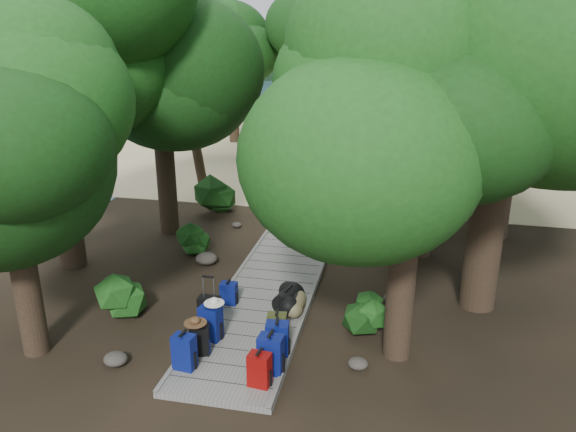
% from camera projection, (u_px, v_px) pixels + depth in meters
% --- Properties ---
extents(ground, '(120.00, 120.00, 0.00)m').
position_uv_depth(ground, '(280.00, 276.00, 13.67)').
color(ground, '#2F2217').
rests_on(ground, ground).
extents(sand_beach, '(40.00, 22.00, 0.02)m').
position_uv_depth(sand_beach, '(349.00, 142.00, 28.43)').
color(sand_beach, '#C7B186').
rests_on(sand_beach, ground).
extents(distant_hill, '(32.00, 16.00, 12.00)m').
position_uv_depth(distant_hill, '(38.00, 72.00, 65.80)').
color(distant_hill, black).
rests_on(distant_hill, ground).
extents(boardwalk, '(2.00, 12.00, 0.12)m').
position_uv_depth(boardwalk, '(288.00, 257.00, 14.57)').
color(boardwalk, gray).
rests_on(boardwalk, ground).
extents(backpack_left_a, '(0.41, 0.31, 0.71)m').
position_uv_depth(backpack_left_a, '(184.00, 350.00, 9.75)').
color(backpack_left_a, navy).
rests_on(backpack_left_a, boardwalk).
extents(backpack_left_b, '(0.39, 0.32, 0.63)m').
position_uv_depth(backpack_left_b, '(200.00, 338.00, 10.18)').
color(backpack_left_b, black).
rests_on(backpack_left_b, boardwalk).
extents(backpack_left_c, '(0.45, 0.36, 0.75)m').
position_uv_depth(backpack_left_c, '(211.00, 321.00, 10.65)').
color(backpack_left_c, navy).
rests_on(backpack_left_c, boardwalk).
extents(backpack_left_d, '(0.35, 0.25, 0.53)m').
position_uv_depth(backpack_left_d, '(229.00, 292.00, 12.01)').
color(backpack_left_d, navy).
rests_on(backpack_left_d, boardwalk).
extents(backpack_right_a, '(0.39, 0.30, 0.65)m').
position_uv_depth(backpack_right_a, '(259.00, 368.00, 9.30)').
color(backpack_right_a, '#840E01').
rests_on(backpack_right_a, boardwalk).
extents(backpack_right_b, '(0.45, 0.33, 0.77)m').
position_uv_depth(backpack_right_b, '(271.00, 352.00, 9.63)').
color(backpack_right_b, navy).
rests_on(backpack_right_b, boardwalk).
extents(backpack_right_c, '(0.45, 0.34, 0.71)m').
position_uv_depth(backpack_right_c, '(277.00, 337.00, 10.14)').
color(backpack_right_c, navy).
rests_on(backpack_right_c, boardwalk).
extents(backpack_right_d, '(0.39, 0.30, 0.56)m').
position_uv_depth(backpack_right_d, '(277.00, 325.00, 10.70)').
color(backpack_right_d, '#353A17').
rests_on(backpack_right_d, boardwalk).
extents(duffel_right_khaki, '(0.36, 0.54, 0.36)m').
position_uv_depth(duffel_right_khaki, '(296.00, 304.00, 11.69)').
color(duffel_right_khaki, olive).
rests_on(duffel_right_khaki, boardwalk).
extents(duffel_right_black, '(0.59, 0.79, 0.45)m').
position_uv_depth(duffel_right_black, '(288.00, 299.00, 11.82)').
color(duffel_right_black, black).
rests_on(duffel_right_black, boardwalk).
extents(suitcase_on_boardwalk, '(0.43, 0.24, 0.67)m').
position_uv_depth(suitcase_on_boardwalk, '(210.00, 312.00, 11.04)').
color(suitcase_on_boardwalk, black).
rests_on(suitcase_on_boardwalk, boardwalk).
extents(lone_suitcase_on_sand, '(0.44, 0.33, 0.61)m').
position_uv_depth(lone_suitcase_on_sand, '(335.00, 177.00, 20.96)').
color(lone_suitcase_on_sand, black).
rests_on(lone_suitcase_on_sand, sand_beach).
extents(hat_brown, '(0.41, 0.41, 0.12)m').
position_uv_depth(hat_brown, '(195.00, 320.00, 10.06)').
color(hat_brown, '#51351E').
rests_on(hat_brown, backpack_left_b).
extents(hat_white, '(0.39, 0.39, 0.13)m').
position_uv_depth(hat_white, '(214.00, 300.00, 10.51)').
color(hat_white, silver).
rests_on(hat_white, backpack_left_c).
extents(kayak, '(0.86, 3.26, 0.32)m').
position_uv_depth(kayak, '(251.00, 168.00, 22.89)').
color(kayak, red).
rests_on(kayak, sand_beach).
extents(sun_lounger, '(0.86, 1.76, 0.54)m').
position_uv_depth(sun_lounger, '(402.00, 173.00, 21.62)').
color(sun_lounger, silver).
rests_on(sun_lounger, sand_beach).
extents(tree_right_a, '(4.34, 4.34, 7.23)m').
position_uv_depth(tree_right_a, '(410.00, 166.00, 9.27)').
color(tree_right_a, black).
rests_on(tree_right_a, ground).
extents(tree_right_b, '(5.96, 5.96, 10.63)m').
position_uv_depth(tree_right_b, '(507.00, 53.00, 10.50)').
color(tree_right_b, black).
rests_on(tree_right_b, ground).
extents(tree_right_c, '(5.48, 5.48, 9.48)m').
position_uv_depth(tree_right_c, '(432.00, 71.00, 13.39)').
color(tree_right_c, black).
rests_on(tree_right_c, ground).
extents(tree_right_d, '(6.61, 6.61, 12.12)m').
position_uv_depth(tree_right_d, '(520.00, 13.00, 14.22)').
color(tree_right_d, black).
rests_on(tree_right_d, ground).
extents(tree_right_e, '(4.94, 4.94, 8.90)m').
position_uv_depth(tree_right_e, '(449.00, 69.00, 17.26)').
color(tree_right_e, black).
rests_on(tree_right_e, ground).
extents(tree_right_f, '(5.15, 5.15, 9.19)m').
position_uv_depth(tree_right_f, '(529.00, 59.00, 19.76)').
color(tree_right_f, black).
rests_on(tree_right_f, ground).
extents(tree_left_a, '(4.05, 4.05, 6.75)m').
position_uv_depth(tree_left_a, '(8.00, 178.00, 9.46)').
color(tree_left_a, black).
rests_on(tree_left_a, ground).
extents(tree_left_b, '(5.14, 5.14, 9.26)m').
position_uv_depth(tree_left_b, '(48.00, 79.00, 12.79)').
color(tree_left_b, black).
rests_on(tree_left_b, ground).
extents(tree_left_c, '(4.47, 4.47, 7.77)m').
position_uv_depth(tree_left_c, '(160.00, 98.00, 15.26)').
color(tree_left_c, black).
rests_on(tree_left_c, ground).
extents(tree_back_a, '(4.89, 4.89, 8.46)m').
position_uv_depth(tree_back_a, '(313.00, 57.00, 26.10)').
color(tree_back_a, black).
rests_on(tree_back_a, ground).
extents(tree_back_b, '(6.01, 6.01, 10.74)m').
position_uv_depth(tree_back_b, '(391.00, 31.00, 26.82)').
color(tree_back_b, black).
rests_on(tree_back_b, ground).
extents(tree_back_c, '(4.60, 4.60, 8.28)m').
position_uv_depth(tree_back_c, '(456.00, 61.00, 25.04)').
color(tree_back_c, black).
rests_on(tree_back_c, ground).
extents(tree_back_d, '(4.32, 4.32, 7.20)m').
position_uv_depth(tree_back_d, '(232.00, 69.00, 27.40)').
color(tree_back_d, black).
rests_on(tree_back_d, ground).
extents(palm_right_a, '(3.84, 3.84, 6.54)m').
position_uv_depth(palm_right_a, '(428.00, 108.00, 17.62)').
color(palm_right_a, '#174112').
rests_on(palm_right_a, ground).
extents(palm_right_b, '(3.97, 3.97, 7.68)m').
position_uv_depth(palm_right_b, '(457.00, 75.00, 22.12)').
color(palm_right_b, '#174112').
rests_on(palm_right_b, ground).
extents(palm_right_c, '(3.94, 3.94, 6.26)m').
position_uv_depth(palm_right_c, '(410.00, 89.00, 23.72)').
color(palm_right_c, '#174112').
rests_on(palm_right_c, ground).
extents(palm_left_a, '(4.73, 4.73, 7.53)m').
position_uv_depth(palm_left_a, '(191.00, 86.00, 19.02)').
color(palm_left_a, '#174112').
rests_on(palm_left_a, ground).
extents(rock_left_a, '(0.44, 0.39, 0.24)m').
position_uv_depth(rock_left_a, '(116.00, 359.00, 10.11)').
color(rock_left_a, '#4C473F').
rests_on(rock_left_a, ground).
extents(rock_left_b, '(0.33, 0.30, 0.18)m').
position_uv_depth(rock_left_b, '(140.00, 303.00, 12.17)').
color(rock_left_b, '#4C473F').
rests_on(rock_left_b, ground).
extents(rock_left_c, '(0.56, 0.50, 0.31)m').
position_uv_depth(rock_left_c, '(206.00, 258.00, 14.27)').
color(rock_left_c, '#4C473F').
rests_on(rock_left_c, ground).
extents(rock_left_d, '(0.28, 0.25, 0.16)m').
position_uv_depth(rock_left_d, '(237.00, 225.00, 16.83)').
color(rock_left_d, '#4C473F').
rests_on(rock_left_d, ground).
extents(rock_right_a, '(0.36, 0.33, 0.20)m').
position_uv_depth(rock_right_a, '(358.00, 363.00, 10.01)').
color(rock_right_a, '#4C473F').
rests_on(rock_right_a, ground).
extents(rock_right_b, '(0.48, 0.43, 0.26)m').
position_uv_depth(rock_right_b, '(394.00, 299.00, 12.23)').
color(rock_right_b, '#4C473F').
rests_on(rock_right_b, ground).
extents(rock_right_c, '(0.29, 0.26, 0.16)m').
position_uv_depth(rock_right_c, '(370.00, 257.00, 14.52)').
color(rock_right_c, '#4C473F').
rests_on(rock_right_c, ground).
extents(rock_right_d, '(0.55, 0.49, 0.30)m').
position_uv_depth(rock_right_d, '(391.00, 221.00, 16.94)').
color(rock_right_d, '#4C473F').
rests_on(rock_right_d, ground).
extents(shrub_left_a, '(0.99, 0.99, 0.89)m').
position_uv_depth(shrub_left_a, '(125.00, 296.00, 11.72)').
color(shrub_left_a, '#194815').
rests_on(shrub_left_a, ground).
extents(shrub_left_b, '(0.86, 0.86, 0.78)m').
position_uv_depth(shrub_left_b, '(198.00, 242.00, 14.73)').
color(shrub_left_b, '#194815').
rests_on(shrub_left_b, ground).
extents(shrub_left_c, '(1.33, 1.33, 1.20)m').
position_uv_depth(shrub_left_c, '(215.00, 195.00, 17.92)').
color(shrub_left_c, '#194815').
rests_on(shrub_left_c, ground).
extents(shrub_right_a, '(0.89, 0.89, 0.80)m').
position_uv_depth(shrub_right_a, '(364.00, 312.00, 11.16)').
color(shrub_right_a, '#194815').
rests_on(shrub_right_a, ground).
extents(shrub_right_b, '(1.36, 1.36, 1.23)m').
position_uv_depth(shrub_right_b, '(395.00, 228.00, 15.02)').
color(shrub_right_b, '#194815').
rests_on(shrub_right_b, ground).
extents(shrub_right_c, '(0.80, 0.80, 0.72)m').
position_uv_depth(shrub_right_c, '(368.00, 195.00, 18.68)').
color(shrub_right_c, '#194815').
rests_on(shrub_right_c, ground).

